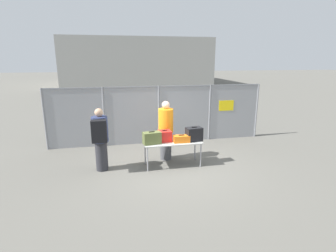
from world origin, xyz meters
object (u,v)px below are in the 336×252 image
object	(u,v)px
suitcase_black	(194,134)
inspection_table	(173,144)
traveler_hooded	(100,137)
security_worker_near	(166,130)
utility_trailer	(196,119)
suitcase_red	(165,136)
suitcase_orange	(181,139)
suitcase_olive	(152,138)

from	to	relation	value
suitcase_black	inspection_table	bearing A→B (deg)	176.45
traveler_hooded	security_worker_near	world-z (taller)	security_worker_near
security_worker_near	traveler_hooded	bearing A→B (deg)	17.09
suitcase_black	traveler_hooded	size ratio (longest dim) A/B	0.28
inspection_table	utility_trailer	distance (m)	4.38
security_worker_near	utility_trailer	bearing A→B (deg)	-119.35
suitcase_red	traveler_hooded	distance (m)	1.82
inspection_table	traveler_hooded	world-z (taller)	traveler_hooded
suitcase_black	traveler_hooded	world-z (taller)	traveler_hooded
suitcase_red	suitcase_orange	distance (m)	0.50
suitcase_red	inspection_table	bearing A→B (deg)	-24.64
security_worker_near	utility_trailer	world-z (taller)	security_worker_near
suitcase_orange	traveler_hooded	size ratio (longest dim) A/B	0.27
inspection_table	traveler_hooded	size ratio (longest dim) A/B	0.94
suitcase_olive	suitcase_orange	distance (m)	0.86
inspection_table	utility_trailer	xyz separation A→B (m)	(1.96, 3.91, -0.23)
security_worker_near	utility_trailer	distance (m)	3.97
suitcase_black	suitcase_orange	bearing A→B (deg)	-170.94
suitcase_red	security_worker_near	size ratio (longest dim) A/B	0.21
traveler_hooded	security_worker_near	bearing A→B (deg)	7.31
suitcase_olive	suitcase_orange	world-z (taller)	suitcase_olive
suitcase_black	security_worker_near	distance (m)	0.93
suitcase_red	security_worker_near	distance (m)	0.46
utility_trailer	suitcase_orange	bearing A→B (deg)	-113.15
suitcase_red	suitcase_orange	world-z (taller)	suitcase_red
traveler_hooded	utility_trailer	bearing A→B (deg)	36.53
suitcase_olive	suitcase_black	size ratio (longest dim) A/B	1.07
suitcase_red	security_worker_near	xyz separation A→B (m)	(0.12, 0.44, 0.06)
suitcase_red	suitcase_orange	size ratio (longest dim) A/B	0.81
security_worker_near	suitcase_olive	bearing A→B (deg)	51.87
suitcase_red	utility_trailer	distance (m)	4.41
suitcase_red	suitcase_orange	bearing A→B (deg)	-23.71
suitcase_olive	traveler_hooded	world-z (taller)	traveler_hooded
suitcase_orange	security_worker_near	xyz separation A→B (m)	(-0.33, 0.64, 0.12)
suitcase_red	suitcase_black	size ratio (longest dim) A/B	0.77
inspection_table	suitcase_black	world-z (taller)	suitcase_black
suitcase_orange	inspection_table	bearing A→B (deg)	157.13
suitcase_red	suitcase_orange	xyz separation A→B (m)	(0.45, -0.20, -0.05)
inspection_table	security_worker_near	distance (m)	0.62
suitcase_black	security_worker_near	size ratio (longest dim) A/B	0.27
inspection_table	security_worker_near	bearing A→B (deg)	99.80
suitcase_red	traveler_hooded	size ratio (longest dim) A/B	0.22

